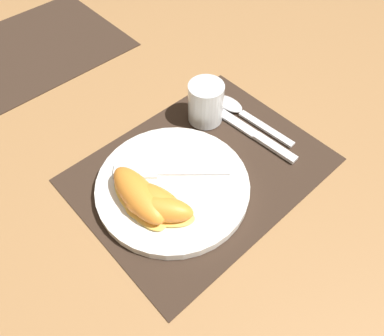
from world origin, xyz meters
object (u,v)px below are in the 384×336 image
object	(u,v)px
plate	(172,186)
citrus_wedge_0	(139,196)
knife	(249,131)
fork	(162,172)
citrus_wedge_1	(153,200)
spoon	(238,110)
citrus_wedge_2	(159,209)
juice_glass	(206,105)

from	to	relation	value
plate	citrus_wedge_0	bearing A→B (deg)	174.34
knife	citrus_wedge_0	bearing A→B (deg)	179.01
fork	citrus_wedge_1	xyz separation A→B (m)	(-0.05, -0.04, 0.01)
spoon	fork	bearing A→B (deg)	-173.36
plate	fork	bearing A→B (deg)	85.31
plate	knife	world-z (taller)	plate
plate	citrus_wedge_2	size ratio (longest dim) A/B	2.24
juice_glass	citrus_wedge_2	world-z (taller)	juice_glass
plate	citrus_wedge_2	bearing A→B (deg)	-147.68
spoon	fork	size ratio (longest dim) A/B	1.18
citrus_wedge_2	citrus_wedge_0	bearing A→B (deg)	102.11
spoon	citrus_wedge_1	world-z (taller)	citrus_wedge_1
citrus_wedge_0	citrus_wedge_1	distance (m)	0.02
spoon	citrus_wedge_2	size ratio (longest dim) A/B	1.65
knife	spoon	size ratio (longest dim) A/B	1.19
spoon	citrus_wedge_0	distance (m)	0.28
plate	spoon	xyz separation A→B (m)	(0.21, 0.05, -0.00)
plate	citrus_wedge_1	xyz separation A→B (m)	(-0.05, -0.01, 0.02)
fork	plate	bearing A→B (deg)	-94.69
citrus_wedge_0	fork	bearing A→B (deg)	18.40
citrus_wedge_1	spoon	bearing A→B (deg)	13.97
plate	fork	xyz separation A→B (m)	(0.00, 0.03, 0.01)
citrus_wedge_2	knife	bearing A→B (deg)	8.21
plate	juice_glass	distance (m)	0.18
citrus_wedge_0	citrus_wedge_1	bearing A→B (deg)	-57.91
citrus_wedge_1	plate	bearing A→B (deg)	15.66
spoon	knife	bearing A→B (deg)	-115.88
knife	spoon	distance (m)	0.06
fork	citrus_wedge_0	world-z (taller)	citrus_wedge_0
plate	spoon	bearing A→B (deg)	13.58
spoon	fork	xyz separation A→B (m)	(-0.21, -0.02, 0.01)
juice_glass	knife	size ratio (longest dim) A/B	0.36
spoon	citrus_wedge_0	size ratio (longest dim) A/B	1.40
knife	citrus_wedge_0	world-z (taller)	citrus_wedge_0
plate	citrus_wedge_2	xyz separation A→B (m)	(-0.05, -0.03, 0.02)
knife	citrus_wedge_1	bearing A→B (deg)	-176.31
fork	citrus_wedge_0	bearing A→B (deg)	-161.60
knife	citrus_wedge_2	distance (m)	0.25
fork	citrus_wedge_0	xyz separation A→B (m)	(-0.06, -0.02, 0.02)
knife	citrus_wedge_2	bearing A→B (deg)	-171.79
plate	knife	distance (m)	0.19
fork	citrus_wedge_1	distance (m)	0.07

